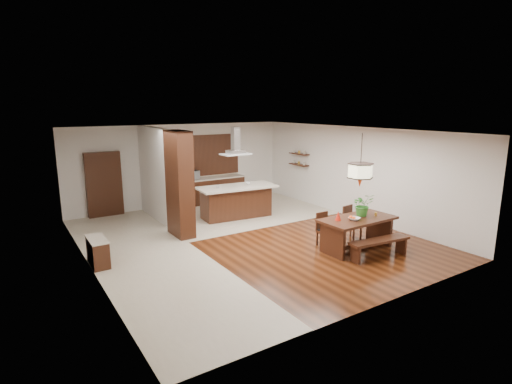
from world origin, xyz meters
TOP-DOWN VIEW (x-y plane):
  - room_shell at (0.00, 0.00)m, footprint 9.00×9.04m
  - tile_hallway at (-2.75, 0.00)m, footprint 2.50×9.00m
  - tile_kitchen at (1.25, 2.50)m, footprint 5.50×4.00m
  - soffit_band at (0.00, 0.00)m, footprint 8.00×9.00m
  - partition_pier at (-1.40, 1.20)m, footprint 0.45×1.00m
  - partition_stub at (-1.40, 3.30)m, footprint 0.18×2.40m
  - hallway_console at (-3.81, 0.20)m, footprint 0.37×0.88m
  - hallway_doorway at (-2.70, 4.40)m, footprint 1.10×0.20m
  - rear_counter at (1.00, 4.20)m, footprint 2.60×0.62m
  - kitchen_window at (1.00, 4.46)m, footprint 2.60×0.08m
  - shelf_lower at (3.87, 2.60)m, footprint 0.26×0.90m
  - shelf_upper at (3.87, 2.60)m, footprint 0.26×0.90m
  - dining_table at (1.87, -2.22)m, footprint 1.96×1.01m
  - dining_bench at (1.88, -2.93)m, footprint 1.64×0.54m
  - dining_chair_left at (1.37, -1.64)m, footprint 0.38×0.38m
  - dining_chair_right at (2.35, -1.62)m, footprint 0.46×0.46m
  - pendant_lantern at (1.87, -2.22)m, footprint 0.64×0.64m
  - foliage_plant at (2.11, -2.14)m, footprint 0.64×0.60m
  - fruit_bowl at (1.66, -2.32)m, footprint 0.32×0.32m
  - napkin_cone at (1.31, -2.11)m, footprint 0.14×0.14m
  - gold_ornament at (2.41, -2.32)m, footprint 0.07×0.07m
  - kitchen_island at (0.80, 1.95)m, footprint 2.58×1.30m
  - range_hood at (0.80, 1.96)m, footprint 0.90×0.55m
  - island_cup at (1.20, 1.88)m, footprint 0.18×0.18m
  - microwave at (0.20, 4.17)m, footprint 0.66×0.53m

SIDE VIEW (x-z plane):
  - tile_hallway at x=-2.75m, z-range 0.00..0.01m
  - tile_kitchen at x=1.25m, z-range 0.00..0.01m
  - dining_bench at x=1.88m, z-range 0.00..0.45m
  - hallway_console at x=-3.81m, z-range 0.00..0.63m
  - dining_chair_left at x=1.37m, z-range 0.00..0.86m
  - dining_chair_right at x=2.35m, z-range 0.00..0.91m
  - rear_counter at x=1.00m, z-range 0.00..0.95m
  - kitchen_island at x=0.80m, z-range 0.01..1.05m
  - dining_table at x=1.87m, z-range 0.19..1.00m
  - fruit_bowl at x=1.66m, z-range 0.81..0.88m
  - gold_ornament at x=2.41m, z-range 0.81..0.90m
  - napkin_cone at x=1.31m, z-range 0.81..1.04m
  - hallway_doorway at x=-2.70m, z-range 0.00..2.10m
  - island_cup at x=1.20m, z-range 1.03..1.14m
  - foliage_plant at x=2.11m, z-range 0.81..1.39m
  - microwave at x=0.20m, z-range 0.95..1.27m
  - shelf_lower at x=3.87m, z-range 1.38..1.42m
  - partition_pier at x=-1.40m, z-range 0.00..2.90m
  - partition_stub at x=-1.40m, z-range 0.00..2.90m
  - kitchen_window at x=1.00m, z-range 1.00..2.50m
  - shelf_upper at x=3.87m, z-range 1.78..1.82m
  - room_shell at x=0.00m, z-range 0.60..3.52m
  - pendant_lantern at x=1.87m, z-range 1.59..2.90m
  - range_hood at x=0.80m, z-range 2.03..2.90m
  - soffit_band at x=0.00m, z-range 2.88..2.89m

